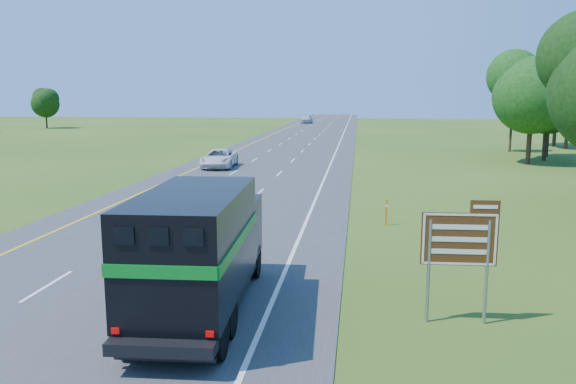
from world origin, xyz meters
name	(u,v)px	position (x,y,z in m)	size (l,w,h in m)	color
road	(278,157)	(0.00, 50.00, 0.02)	(15.00, 260.00, 0.04)	#38383A
lane_markings	(278,157)	(0.00, 50.00, 0.04)	(11.15, 260.00, 0.01)	yellow
horse_truck	(200,247)	(3.66, 9.46, 1.93)	(2.82, 8.06, 3.52)	black
white_suv	(219,158)	(-3.74, 41.08, 0.81)	(2.55, 5.54, 1.54)	silver
far_car	(307,119)	(-3.59, 119.93, 0.94)	(2.12, 5.26, 1.79)	silver
exit_sign	(460,244)	(10.64, 9.70, 2.18)	(1.98, 0.15, 3.36)	gray
delineator	(386,212)	(9.29, 21.15, 0.65)	(0.10, 0.06, 1.22)	orange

